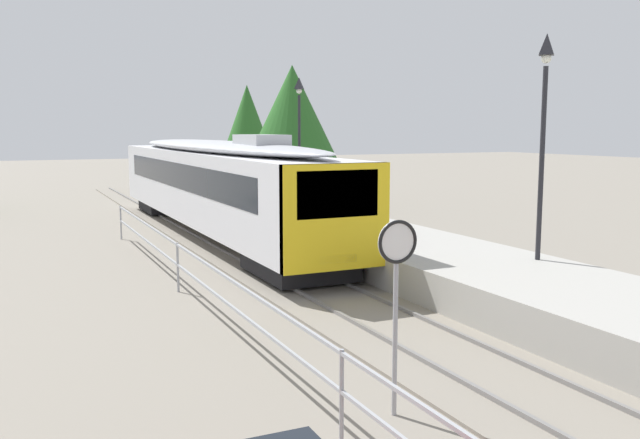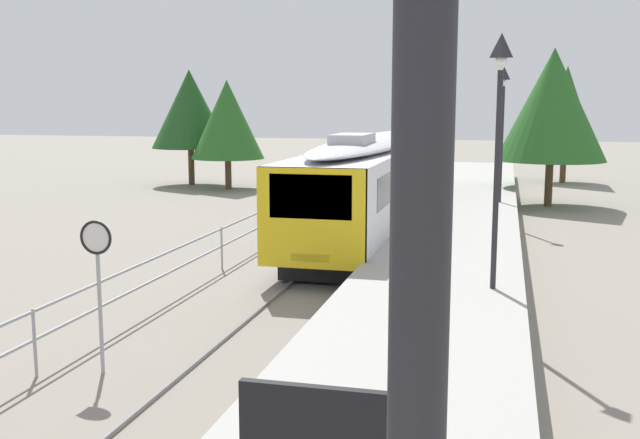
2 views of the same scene
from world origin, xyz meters
name	(u,v)px [view 2 (image 2 of 2)]	position (x,y,z in m)	size (l,w,h in m)	color
ground_plane	(243,263)	(-3.00, 22.00, 0.00)	(160.00, 160.00, 0.00)	gray
track_rails	(339,267)	(0.00, 22.00, 0.03)	(3.20, 60.00, 0.14)	gray
commuter_train	(379,174)	(0.00, 28.98, 2.15)	(2.82, 20.82, 3.74)	silver
station_platform	(450,258)	(3.25, 22.00, 0.45)	(3.90, 60.00, 0.90)	#A8A59E
platform_lamp_near_end	(421,208)	(4.52, 2.35, 4.62)	(0.34, 0.34, 5.35)	#232328
platform_lamp_mid_platform	(499,113)	(4.52, 16.89, 4.62)	(0.34, 0.34, 5.35)	#232328
platform_lamp_far_end	(503,109)	(4.52, 31.44, 4.62)	(0.34, 0.34, 5.35)	#232328
speed_limit_sign	(97,258)	(-2.24, 12.42, 2.12)	(0.61, 0.10, 2.81)	#9EA0A5
carpark_fence	(34,328)	(-3.30, 12.00, 0.91)	(0.06, 36.06, 1.25)	#9EA0A5
tree_behind_carpark	(227,120)	(-10.58, 40.56, 3.93)	(4.13, 4.13, 6.15)	brown
tree_behind_station_far	(190,109)	(-13.50, 42.07, 4.50)	(4.56, 4.56, 6.80)	brown
tree_distant_left	(552,105)	(6.73, 37.45, 4.76)	(5.07, 5.07, 7.38)	brown
tree_distant_centre	(566,108)	(8.17, 48.87, 4.53)	(3.70, 3.70, 7.08)	brown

